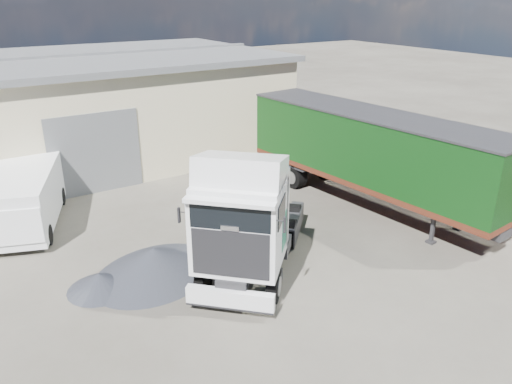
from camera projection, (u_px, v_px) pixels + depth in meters
ground at (258, 277)px, 15.78m from camera, size 120.00×120.00×0.00m
brick_boundary_wall at (380, 140)px, 25.79m from camera, size 0.35×26.00×2.50m
tractor_unit at (247, 224)px, 15.17m from camera, size 6.23×6.24×4.36m
box_trailer at (369, 149)px, 20.38m from camera, size 3.60×12.07×3.95m
panel_van at (23, 201)px, 18.67m from camera, size 3.86×5.76×2.18m
gravel_heap at (152, 262)px, 15.83m from camera, size 5.96×5.65×0.90m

